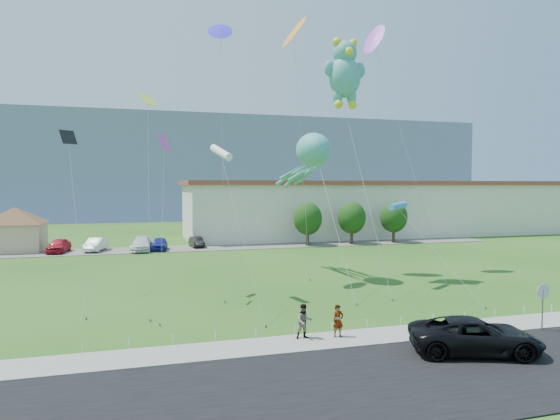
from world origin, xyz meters
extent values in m
plane|color=#254E16|center=(0.00, 0.00, 0.00)|extent=(160.00, 160.00, 0.00)
cube|color=black|center=(0.00, -8.00, 0.03)|extent=(80.00, 8.00, 0.06)
cube|color=gray|center=(0.00, -2.75, 0.05)|extent=(80.00, 2.50, 0.10)
cube|color=#59544C|center=(0.00, 35.00, 0.03)|extent=(70.00, 6.00, 0.06)
cube|color=slate|center=(0.00, 120.00, 12.50)|extent=(160.00, 50.00, 25.00)
cube|color=tan|center=(-24.00, 38.00, 1.60)|extent=(6.00, 6.00, 3.20)
pyramid|color=brown|center=(-24.00, 38.00, 4.10)|extent=(9.20, 9.20, 1.80)
cube|color=beige|center=(26.00, 44.00, 3.80)|extent=(60.00, 14.00, 7.60)
cube|color=brown|center=(26.00, 44.00, 7.90)|extent=(61.00, 15.00, 0.60)
cylinder|color=slate|center=(9.50, -4.20, 1.10)|extent=(0.07, 0.07, 2.20)
cylinder|color=red|center=(9.50, -4.20, 2.10)|extent=(0.76, 0.04, 0.76)
cylinder|color=white|center=(9.50, -4.22, 2.10)|extent=(0.80, 0.02, 0.80)
cylinder|color=white|center=(-13.00, -1.30, 0.25)|extent=(0.05, 0.05, 0.50)
cylinder|color=white|center=(-11.00, -1.30, 0.25)|extent=(0.05, 0.05, 0.50)
cylinder|color=white|center=(-9.00, -1.30, 0.25)|extent=(0.05, 0.05, 0.50)
cylinder|color=white|center=(-7.00, -1.30, 0.25)|extent=(0.05, 0.05, 0.50)
cylinder|color=white|center=(-5.00, -1.30, 0.25)|extent=(0.05, 0.05, 0.50)
cylinder|color=white|center=(-3.00, -1.30, 0.25)|extent=(0.05, 0.05, 0.50)
cylinder|color=white|center=(-1.00, -1.30, 0.25)|extent=(0.05, 0.05, 0.50)
cylinder|color=white|center=(1.00, -1.30, 0.25)|extent=(0.05, 0.05, 0.50)
cylinder|color=white|center=(3.00, -1.30, 0.25)|extent=(0.05, 0.05, 0.50)
cylinder|color=white|center=(5.00, -1.30, 0.25)|extent=(0.05, 0.05, 0.50)
cylinder|color=white|center=(7.00, -1.30, 0.25)|extent=(0.05, 0.05, 0.50)
cylinder|color=white|center=(9.00, -1.30, 0.25)|extent=(0.05, 0.05, 0.50)
cylinder|color=white|center=(11.00, -1.30, 0.25)|extent=(0.05, 0.05, 0.50)
cylinder|color=white|center=(13.00, -1.30, 0.25)|extent=(0.05, 0.05, 0.50)
cylinder|color=#3F2B19|center=(10.00, 34.00, 1.10)|extent=(0.36, 0.36, 2.20)
ellipsoid|color=#14380F|center=(10.00, 34.00, 3.40)|extent=(3.60, 3.60, 4.14)
cylinder|color=#3F2B19|center=(16.00, 34.00, 1.10)|extent=(0.36, 0.36, 2.20)
ellipsoid|color=#14380F|center=(16.00, 34.00, 3.40)|extent=(3.60, 3.60, 4.14)
cylinder|color=#3F2B19|center=(22.00, 34.00, 1.10)|extent=(0.36, 0.36, 2.20)
ellipsoid|color=#14380F|center=(22.00, 34.00, 3.40)|extent=(3.60, 3.60, 4.14)
imported|color=black|center=(3.85, -6.28, 0.85)|extent=(6.25, 4.35, 1.58)
imported|color=gray|center=(-1.12, -2.42, 0.89)|extent=(0.62, 0.45, 1.58)
imported|color=gray|center=(-2.81, -2.22, 0.94)|extent=(0.82, 0.64, 1.68)
imported|color=#B51629|center=(-19.02, 35.14, 0.84)|extent=(2.44, 4.77, 1.55)
imported|color=silver|center=(-15.14, 35.30, 0.81)|extent=(2.63, 4.81, 1.50)
imported|color=silver|center=(-10.10, 34.18, 0.82)|extent=(2.70, 5.46, 1.53)
imported|color=navy|center=(-8.13, 34.24, 0.79)|extent=(2.23, 4.44, 1.45)
imported|color=black|center=(-3.65, 35.87, 0.68)|extent=(1.64, 3.87, 1.24)
ellipsoid|color=teal|center=(2.86, 12.27, 10.35)|extent=(2.65, 3.45, 2.65)
sphere|color=white|center=(2.39, 11.23, 10.64)|extent=(0.42, 0.42, 0.42)
sphere|color=white|center=(3.33, 11.23, 10.64)|extent=(0.42, 0.42, 0.42)
cylinder|color=slate|center=(2.61, 3.52, 0.08)|extent=(0.10, 0.10, 0.16)
cylinder|color=gray|center=(2.74, 7.40, 4.86)|extent=(0.27, 7.77, 9.41)
ellipsoid|color=teal|center=(5.26, 11.71, 16.04)|extent=(2.56, 2.18, 3.20)
sphere|color=teal|center=(5.26, 11.71, 17.92)|extent=(1.87, 1.87, 1.87)
sphere|color=yellow|center=(4.57, 11.71, 18.70)|extent=(0.69, 0.69, 0.69)
sphere|color=yellow|center=(5.95, 11.71, 18.70)|extent=(0.69, 0.69, 0.69)
sphere|color=yellow|center=(5.26, 10.92, 17.82)|extent=(0.69, 0.69, 0.69)
ellipsoid|color=teal|center=(3.98, 11.71, 16.63)|extent=(0.89, 0.63, 1.24)
ellipsoid|color=teal|center=(6.54, 11.71, 16.63)|extent=(0.89, 0.63, 1.24)
ellipsoid|color=teal|center=(4.67, 11.71, 14.56)|extent=(0.79, 0.69, 1.28)
ellipsoid|color=teal|center=(5.85, 11.71, 14.56)|extent=(0.79, 0.69, 1.28)
sphere|color=yellow|center=(4.67, 11.52, 13.87)|extent=(0.69, 0.69, 0.69)
sphere|color=yellow|center=(5.85, 11.52, 13.87)|extent=(0.69, 0.69, 0.69)
cylinder|color=slate|center=(5.37, 3.94, 0.08)|extent=(0.10, 0.10, 0.16)
cylinder|color=gray|center=(5.31, 7.83, 6.92)|extent=(0.13, 7.79, 13.53)
cube|color=#F436C0|center=(-8.82, 8.09, 10.29)|extent=(1.29, 1.29, 0.86)
cylinder|color=slate|center=(-9.47, 2.23, 0.08)|extent=(0.10, 0.10, 0.16)
cylinder|color=gray|center=(-9.14, 5.16, 5.12)|extent=(0.68, 5.88, 9.94)
cone|color=orange|center=(2.36, 15.87, 20.51)|extent=(1.80, 1.33, 1.33)
cylinder|color=slate|center=(2.54, 12.04, 0.08)|extent=(0.10, 0.10, 0.16)
cylinder|color=gray|center=(2.45, 13.95, 10.24)|extent=(0.20, 3.86, 20.16)
cylinder|color=white|center=(-5.16, 7.96, 9.72)|extent=(0.50, 2.25, 0.87)
cylinder|color=slate|center=(-4.08, 0.37, 0.08)|extent=(0.10, 0.10, 0.16)
cylinder|color=gray|center=(-4.62, 4.17, 4.84)|extent=(1.11, 7.61, 9.38)
cylinder|color=#2F86D6|center=(8.07, 8.20, 6.04)|extent=(0.50, 2.25, 0.87)
cylinder|color=slate|center=(9.81, 0.50, 0.08)|extent=(0.10, 0.10, 0.16)
cylinder|color=gray|center=(8.94, 4.35, 3.00)|extent=(1.77, 7.71, 5.70)
cone|color=#382AF0|center=(-4.32, 13.08, 19.22)|extent=(1.80, 1.33, 1.33)
cylinder|color=slate|center=(-5.22, 6.51, 0.08)|extent=(0.10, 0.10, 0.16)
cylinder|color=gray|center=(-4.77, 9.80, 9.59)|extent=(0.93, 6.59, 18.87)
cube|color=#BEEE38|center=(-9.75, 10.82, 13.43)|extent=(1.29, 1.29, 0.86)
cylinder|color=slate|center=(-9.94, 3.26, 0.08)|extent=(0.10, 0.10, 0.16)
cylinder|color=gray|center=(-9.85, 7.04, 6.69)|extent=(0.21, 7.58, 13.08)
cone|color=purple|center=(9.64, 15.50, 20.43)|extent=(1.80, 1.33, 1.33)
cylinder|color=slate|center=(11.94, 7.60, 0.08)|extent=(0.10, 0.10, 0.16)
cylinder|color=gray|center=(10.79, 11.55, 10.19)|extent=(2.33, 7.93, 20.08)
cube|color=black|center=(-15.12, 12.83, 10.92)|extent=(1.29, 1.29, 0.86)
cylinder|color=slate|center=(-13.40, 4.67, 0.08)|extent=(0.10, 0.10, 0.16)
cylinder|color=gray|center=(-14.26, 8.75, 5.44)|extent=(1.75, 8.19, 10.58)
camera|label=1|loc=(-10.57, -24.90, 7.55)|focal=32.00mm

